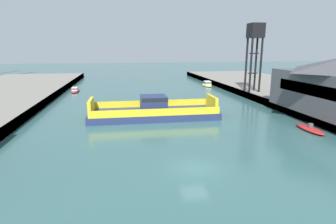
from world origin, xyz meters
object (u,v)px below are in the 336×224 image
(moored_boat_near_right, at_px, (310,129))
(moored_boat_mid_left, at_px, (75,90))
(chain_ferry, at_px, (154,111))
(moored_boat_near_left, at_px, (207,84))
(crane_tower, at_px, (255,40))

(moored_boat_near_right, distance_m, moored_boat_mid_left, 55.14)
(chain_ferry, xyz_separation_m, moored_boat_near_right, (20.00, -10.94, -0.79))
(chain_ferry, xyz_separation_m, moored_boat_near_left, (20.36, 35.57, -0.50))
(chain_ferry, relative_size, moored_boat_near_right, 3.79)
(moored_boat_near_right, bearing_deg, crane_tower, 80.89)
(moored_boat_near_right, relative_size, crane_tower, 0.37)
(chain_ferry, bearing_deg, moored_boat_near_right, -28.67)
(moored_boat_mid_left, height_order, crane_tower, crane_tower)
(moored_boat_near_left, relative_size, moored_boat_mid_left, 1.13)
(chain_ferry, bearing_deg, moored_boat_near_left, 60.22)
(moored_boat_near_left, bearing_deg, chain_ferry, -119.78)
(moored_boat_near_left, distance_m, crane_tower, 24.60)
(chain_ferry, bearing_deg, crane_tower, 31.13)
(moored_boat_near_right, bearing_deg, moored_boat_near_left, 89.56)
(moored_boat_near_right, xyz_separation_m, moored_boat_mid_left, (-36.77, 41.09, 0.18))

